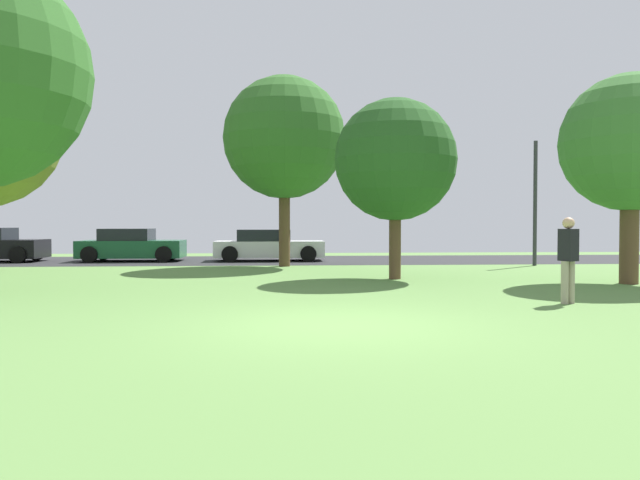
% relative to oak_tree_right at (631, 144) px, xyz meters
% --- Properties ---
extents(ground_plane, '(44.00, 44.00, 0.00)m').
position_rel_oak_tree_right_xyz_m(ground_plane, '(-7.99, -5.65, -3.54)').
color(ground_plane, '#5B8442').
extents(road_strip, '(44.00, 6.40, 0.01)m').
position_rel_oak_tree_right_xyz_m(road_strip, '(-7.99, 10.35, -3.54)').
color(road_strip, '#28282B').
rests_on(road_strip, ground_plane).
extents(oak_tree_right, '(3.46, 3.46, 5.30)m').
position_rel_oak_tree_right_xyz_m(oak_tree_right, '(0.00, 0.00, 0.00)').
color(oak_tree_right, brown).
rests_on(oak_tree_right, ground_plane).
extents(maple_tree_near, '(4.33, 4.33, 6.73)m').
position_rel_oak_tree_right_xyz_m(maple_tree_near, '(-8.63, 6.81, 1.01)').
color(maple_tree_near, brown).
rests_on(maple_tree_near, ground_plane).
extents(maple_tree_far, '(3.35, 3.35, 4.95)m').
position_rel_oak_tree_right_xyz_m(maple_tree_far, '(-5.65, 1.72, -0.28)').
color(maple_tree_far, brown).
rests_on(maple_tree_far, ground_plane).
extents(person_thrower, '(0.32, 0.38, 1.65)m').
position_rel_oak_tree_right_xyz_m(person_thrower, '(-3.35, -3.55, -2.63)').
color(person_thrower, gray).
rests_on(person_thrower, ground_plane).
extents(parked_car_green, '(4.06, 2.11, 1.32)m').
position_rel_oak_tree_right_xyz_m(parked_car_green, '(-14.78, 10.17, -2.93)').
color(parked_car_green, '#195633').
rests_on(parked_car_green, ground_plane).
extents(parked_car_white, '(4.41, 1.98, 1.28)m').
position_rel_oak_tree_right_xyz_m(parked_car_white, '(-9.25, 10.03, -2.94)').
color(parked_car_white, white).
rests_on(parked_car_white, ground_plane).
extents(street_lamp_post, '(0.14, 0.14, 4.50)m').
position_rel_oak_tree_right_xyz_m(street_lamp_post, '(0.41, 6.55, -1.29)').
color(street_lamp_post, '#2D2D33').
rests_on(street_lamp_post, ground_plane).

